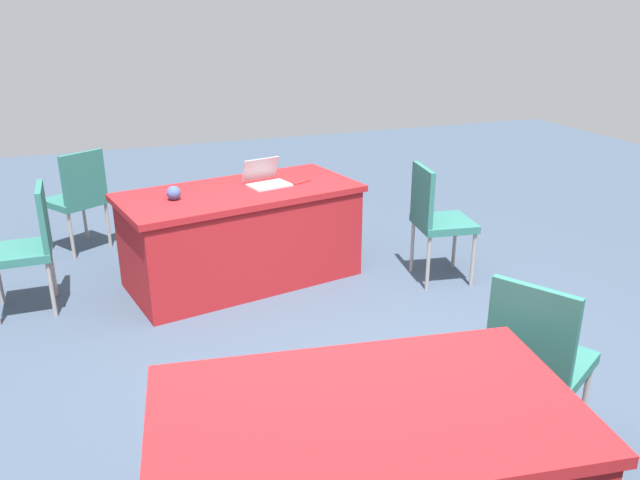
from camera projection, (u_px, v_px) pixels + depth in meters
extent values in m
plane|color=#3D4C60|center=(332.00, 379.00, 3.86)|extent=(14.40, 14.40, 0.00)
cube|color=#AD1E23|center=(240.00, 193.00, 4.99)|extent=(2.01, 1.22, 0.05)
cube|color=#AD1E23|center=(242.00, 238.00, 5.13)|extent=(1.93, 1.17, 0.73)
cube|color=#AD1E23|center=(366.00, 412.00, 2.31)|extent=(1.70, 1.12, 0.05)
cylinder|color=#9E9993|center=(454.00, 243.00, 5.40)|extent=(0.03, 0.03, 0.46)
cylinder|color=#9E9993|center=(473.00, 260.00, 5.05)|extent=(0.03, 0.03, 0.46)
cylinder|color=#9E9993|center=(412.00, 246.00, 5.33)|extent=(0.03, 0.03, 0.46)
cylinder|color=#9E9993|center=(428.00, 263.00, 4.99)|extent=(0.03, 0.03, 0.46)
cube|color=#2D7066|center=(444.00, 223.00, 5.10)|extent=(0.50, 0.50, 0.06)
cube|color=#2D7066|center=(422.00, 195.00, 4.98)|extent=(0.11, 0.42, 0.45)
cylinder|color=#9E9993|center=(515.00, 375.00, 3.50)|extent=(0.03, 0.03, 0.45)
cylinder|color=#9E9993|center=(585.00, 401.00, 3.27)|extent=(0.03, 0.03, 0.45)
cylinder|color=#9E9993|center=(484.00, 407.00, 3.22)|extent=(0.03, 0.03, 0.45)
cylinder|color=#9E9993|center=(558.00, 437.00, 3.00)|extent=(0.03, 0.03, 0.45)
cube|color=#2D7066|center=(541.00, 361.00, 3.16)|extent=(0.60, 0.60, 0.06)
cube|color=#2D7066|center=(531.00, 331.00, 2.92)|extent=(0.24, 0.38, 0.45)
cylinder|color=#9E9993|center=(52.00, 290.00, 4.55)|extent=(0.03, 0.03, 0.43)
cylinder|color=#9E9993|center=(53.00, 270.00, 4.89)|extent=(0.03, 0.03, 0.43)
cube|color=#2D7066|center=(19.00, 253.00, 4.57)|extent=(0.44, 0.44, 0.06)
cube|color=#2D7066|center=(43.00, 216.00, 4.55)|extent=(0.04, 0.42, 0.45)
cylinder|color=#9E9993|center=(48.00, 228.00, 5.82)|extent=(0.03, 0.03, 0.43)
cylinder|color=#9E9993|center=(84.00, 217.00, 6.10)|extent=(0.03, 0.03, 0.43)
cylinder|color=#9E9993|center=(72.00, 236.00, 5.60)|extent=(0.03, 0.03, 0.43)
cylinder|color=#9E9993|center=(108.00, 225.00, 5.88)|extent=(0.03, 0.03, 0.43)
cube|color=#2D7066|center=(75.00, 201.00, 5.76)|extent=(0.61, 0.61, 0.06)
cube|color=#2D7066|center=(84.00, 177.00, 5.56)|extent=(0.38, 0.26, 0.45)
cube|color=silver|center=(269.00, 185.00, 5.07)|extent=(0.36, 0.29, 0.02)
cube|color=#B7B7BC|center=(260.00, 169.00, 5.15)|extent=(0.32, 0.15, 0.19)
sphere|color=#3F5999|center=(174.00, 193.00, 4.70)|extent=(0.11, 0.11, 0.11)
cube|color=red|center=(302.00, 182.00, 5.18)|extent=(0.18, 0.11, 0.01)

